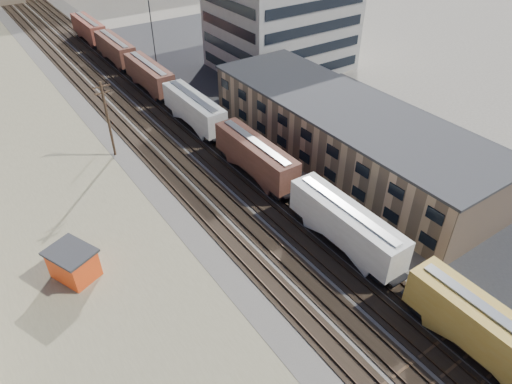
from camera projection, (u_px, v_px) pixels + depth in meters
ground at (420, 357)px, 35.03m from camera, size 300.00×300.00×0.00m
ballast_bed at (151, 115)px, 68.25m from camera, size 18.00×200.00×0.06m
dirt_yard at (26, 192)px, 52.44m from camera, size 24.00×180.00×0.03m
asphalt_lot at (328, 115)px, 68.38m from camera, size 26.00×120.00×0.04m
rail_tracks at (147, 115)px, 67.95m from camera, size 11.40×200.00×0.24m
freight_train at (222, 130)px, 58.68m from camera, size 3.00×119.74×4.46m
warehouse at (343, 132)px, 56.37m from camera, size 12.40×40.40×7.25m
office_tower at (282, 15)px, 78.93m from camera, size 22.60×18.60×18.45m
utility_pole_north at (108, 118)px, 55.93m from camera, size 2.20×0.32×10.00m
radio_mast at (152, 30)px, 72.29m from camera, size 1.20×0.16×18.00m
maintenance_shed at (73, 263)px, 41.00m from camera, size 4.63×5.12×3.07m
parked_car_silver at (509, 194)px, 50.82m from camera, size 5.71×2.82×1.60m
parked_car_blue at (283, 80)px, 77.17m from camera, size 6.11×5.40×1.57m
parked_car_far at (295, 78)px, 77.95m from camera, size 2.10×4.34×1.43m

